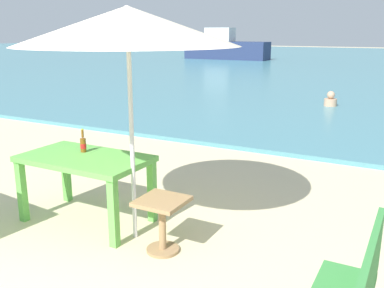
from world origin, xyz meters
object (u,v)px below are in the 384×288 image
(side_table_wood, at_px, (162,217))
(boat_cargo_ship, at_px, (226,48))
(swimmer_person, at_px, (331,100))
(picnic_table_green, at_px, (85,166))
(patio_umbrella, at_px, (128,26))
(beer_bottle_amber, at_px, (83,144))

(side_table_wood, relative_size, boat_cargo_ship, 0.09)
(side_table_wood, bearing_deg, swimmer_person, 91.04)
(side_table_wood, bearing_deg, picnic_table_green, 170.03)
(picnic_table_green, distance_m, boat_cargo_ship, 27.80)
(patio_umbrella, height_order, side_table_wood, patio_umbrella)
(side_table_wood, bearing_deg, beer_bottle_amber, 165.57)
(picnic_table_green, bearing_deg, swimmer_person, 83.79)
(beer_bottle_amber, xyz_separation_m, swimmer_person, (1.07, 8.59, -0.61))
(beer_bottle_amber, distance_m, boat_cargo_ship, 27.64)
(patio_umbrella, distance_m, swimmer_person, 8.99)
(beer_bottle_amber, height_order, patio_umbrella, patio_umbrella)
(patio_umbrella, distance_m, side_table_wood, 1.82)
(beer_bottle_amber, bearing_deg, picnic_table_green, -44.74)
(swimmer_person, bearing_deg, boat_cargo_ship, 122.10)
(patio_umbrella, bearing_deg, swimmer_person, 88.38)
(patio_umbrella, relative_size, swimmer_person, 5.61)
(beer_bottle_amber, xyz_separation_m, boat_cargo_ship, (-9.76, 25.86, 0.03))
(picnic_table_green, height_order, patio_umbrella, patio_umbrella)
(patio_umbrella, relative_size, boat_cargo_ship, 0.38)
(picnic_table_green, relative_size, patio_umbrella, 0.61)
(boat_cargo_ship, bearing_deg, beer_bottle_amber, -69.32)
(swimmer_person, bearing_deg, side_table_wood, -88.96)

